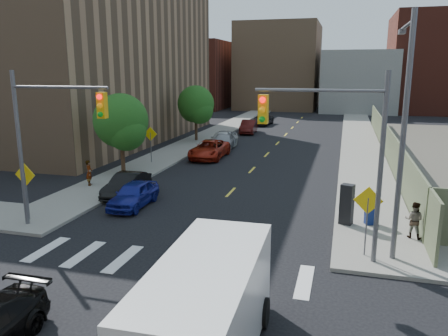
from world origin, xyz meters
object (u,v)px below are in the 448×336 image
Objects in this scene: cargo_van at (208,307)px; payphone at (347,204)px; parked_car_black at (127,185)px; parked_car_red at (209,149)px; parked_car_silver at (223,142)px; parked_car_blue at (134,194)px; parked_car_white at (222,139)px; parked_car_grey at (261,120)px; mailbox at (371,212)px; parked_car_maroon at (248,127)px; pedestrian_west at (89,173)px; pedestrian_east at (414,220)px.

cargo_van is 3.19× the size of payphone.
parked_car_red is (1.30, 11.52, 0.08)m from parked_car_black.
payphone reaches higher than parked_car_silver.
parked_car_blue is 18.27m from parked_car_white.
payphone reaches higher than parked_car_black.
parked_car_white is at bearing -87.22° from parked_car_grey.
parked_car_red is at bearing 109.97° from mailbox.
cargo_van is (7.80, -28.98, 0.62)m from parked_car_white.
parked_car_red is 5.06m from parked_car_white.
parked_car_maroon is 30.24m from mailbox.
parked_car_red is 25.09m from cargo_van.
parked_car_red is 1.12× the size of parked_car_silver.
pedestrian_west reaches higher than parked_car_black.
cargo_van is 11.63m from mailbox.
parked_car_white is 0.78× the size of cargo_van.
pedestrian_west is (-11.79, 13.42, -0.49)m from cargo_van.
parked_car_maroon is at bearing -47.61° from pedestrian_east.
parked_car_silver is (1.30, 15.64, 0.03)m from parked_car_black.
cargo_van reaches higher than parked_car_silver.
cargo_van is at bearing -80.55° from parked_car_silver.
parked_car_grey is 3.20× the size of pedestrian_east.
parked_car_silver is 3.00× the size of pedestrian_east.
parked_car_maroon is at bearing 88.84° from parked_car_blue.
payphone is at bearing -64.06° from parked_car_silver.
pedestrian_west is at bearing 129.72° from cargo_van.
parked_car_red is 0.88× the size of cargo_van.
parked_car_red is 3.36× the size of pedestrian_east.
pedestrian_east reaches higher than parked_car_black.
parked_car_white is at bearing 85.90° from parked_car_black.
parked_car_grey is 0.84× the size of cargo_van.
parked_car_grey is at bearing 85.38° from parked_car_maroon.
parked_car_black is 0.66× the size of cargo_van.
parked_car_grey is at bearing 84.54° from parked_car_silver.
parked_car_grey is (0.33, 17.40, -0.09)m from parked_car_white.
payphone reaches higher than parked_car_grey.
parked_car_black is 26.24m from parked_car_maroon.
parked_car_blue is 17.35m from parked_car_silver.
pedestrian_east reaches higher than parked_car_grey.
mailbox is 0.78× the size of pedestrian_east.
pedestrian_east is at bearing -49.67° from parked_car_white.
cargo_van is (7.47, -46.38, 0.72)m from parked_car_grey.
parked_car_grey reaches higher than parked_car_silver.
pedestrian_west is (-4.32, -25.21, 0.18)m from parked_car_maroon.
parked_car_white reaches higher than mailbox.
parked_car_grey is at bearing 88.84° from parked_car_blue.
parked_car_silver is at bearing 103.34° from cargo_van.
parked_car_grey is 46.98m from cargo_van.
parked_car_maroon is at bearing -32.62° from pedestrian_west.
pedestrian_west is (-4.32, 2.71, 0.26)m from parked_car_blue.
parked_car_white reaches higher than parked_car_red.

